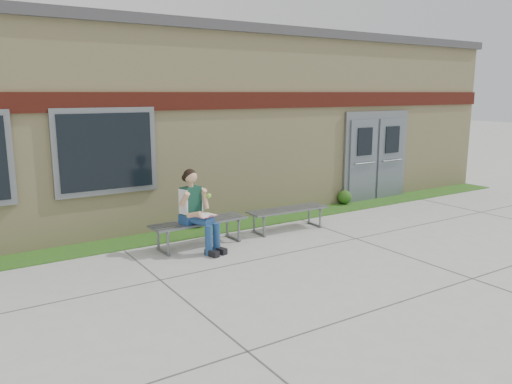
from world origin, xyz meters
TOP-DOWN VIEW (x-y plane):
  - ground at (0.00, 0.00)m, footprint 80.00×80.00m
  - grass_strip at (0.00, 2.60)m, footprint 16.00×0.80m
  - school_building at (-0.00, 5.99)m, footprint 16.20×6.22m
  - bench_left at (-1.73, 1.73)m, footprint 1.84×0.59m
  - bench_right at (0.27, 1.73)m, footprint 1.73×0.54m
  - girl at (-1.87, 1.52)m, footprint 0.63×0.93m
  - shrub_mid at (-1.20, 2.85)m, footprint 0.28×0.28m
  - shrub_east at (2.86, 2.85)m, footprint 0.34×0.34m

SIDE VIEW (x-z plane):
  - ground at x=0.00m, z-range 0.00..0.00m
  - grass_strip at x=0.00m, z-range 0.00..0.02m
  - shrub_mid at x=-1.20m, z-range 0.02..0.30m
  - shrub_east at x=2.86m, z-range 0.02..0.36m
  - bench_right at x=0.27m, z-range 0.12..0.57m
  - bench_left at x=-1.73m, z-range 0.13..0.60m
  - girl at x=-1.87m, z-range 0.02..1.48m
  - school_building at x=0.00m, z-range 0.00..4.20m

